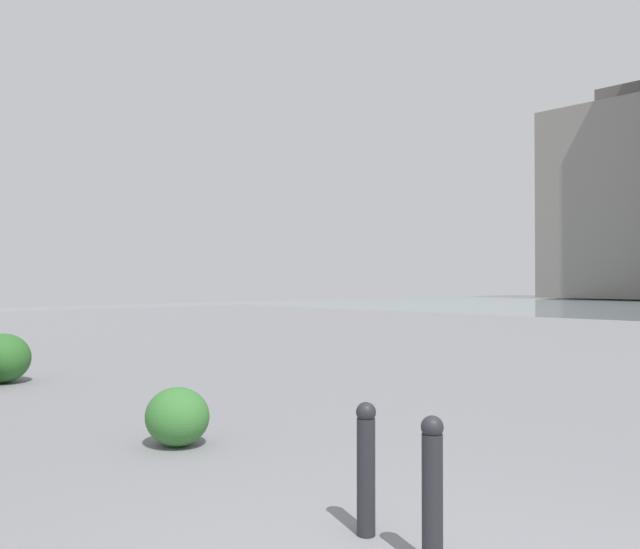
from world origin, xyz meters
name	(u,v)px	position (x,y,z in m)	size (l,w,h in m)	color
building_annex	(629,203)	(23.16, -68.91, 10.25)	(15.01, 13.06, 22.55)	gray
bollard_near	(432,489)	(0.69, -0.86, 0.45)	(0.13, 0.13, 0.87)	#232328
bollard_mid	(366,466)	(1.27, -0.95, 0.44)	(0.13, 0.13, 0.85)	#232328
shrub_low	(3,358)	(9.44, -1.37, 0.40)	(0.94, 0.84, 0.80)	#2D6628
shrub_wide	(177,417)	(4.05, -1.27, 0.29)	(0.68, 0.61, 0.58)	#387533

